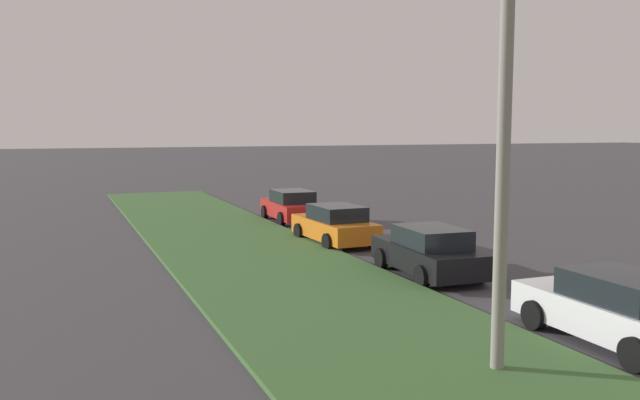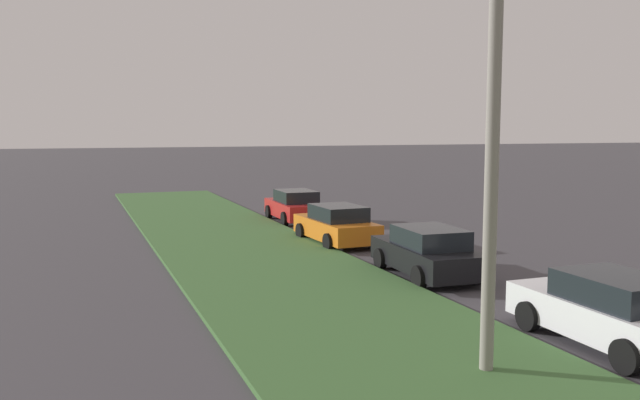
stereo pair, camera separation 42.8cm
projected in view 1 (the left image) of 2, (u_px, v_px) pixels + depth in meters
grass_median at (331, 306)px, 15.94m from camera, size 60.00×6.00×0.12m
parked_car_white at (617, 309)px, 13.24m from camera, size 4.31×2.04×1.47m
parked_car_black at (429, 252)px, 19.40m from camera, size 4.39×2.20×1.47m
parked_car_orange at (335, 225)px, 24.86m from camera, size 4.37×2.15×1.47m
parked_car_red at (291, 206)px, 30.82m from camera, size 4.34×2.09×1.47m
streetlight at (522, 126)px, 11.30m from camera, size 0.56×2.87×7.50m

